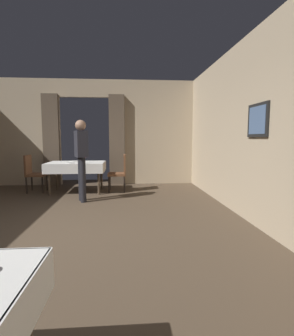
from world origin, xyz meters
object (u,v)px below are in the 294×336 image
Objects in this scene: flower_vase_mid at (84,159)px; person_waiter_by_doorway at (81,154)px; plate_mid_b at (74,161)px; chair_mid_left at (33,172)px; plate_mid_c at (70,163)px; dining_table_mid at (76,166)px; chair_mid_right at (120,171)px.

person_waiter_by_doorway is (0.06, -0.72, 0.18)m from flower_vase_mid.
person_waiter_by_doorway reaches higher than plate_mid_b.
flower_vase_mid is at bearing 94.60° from person_waiter_by_doorway.
person_waiter_by_doorway is at bearing -85.40° from flower_vase_mid.
chair_mid_left is 4.50× the size of plate_mid_c.
chair_mid_left is at bearing 175.80° from dining_table_mid.
flower_vase_mid is 0.75m from person_waiter_by_doorway.
chair_mid_right is 0.54× the size of person_waiter_by_doorway.
person_waiter_by_doorway reaches higher than plate_mid_c.
chair_mid_left is 3.96× the size of plate_mid_b.
flower_vase_mid is (0.24, -0.30, 0.18)m from dining_table_mid.
dining_table_mid is 1.50× the size of chair_mid_left.
person_waiter_by_doorway is (0.41, -1.31, 0.27)m from plate_mid_b.
chair_mid_left reaches higher than plate_mid_b.
plate_mid_c is at bearing 167.39° from flower_vase_mid.
chair_mid_right and flower_vase_mid have the same top height.
chair_mid_left reaches higher than dining_table_mid.
plate_mid_b reaches higher than dining_table_mid.
chair_mid_right is 3.96× the size of plate_mid_b.
flower_vase_mid is at bearing -15.97° from chair_mid_left.
flower_vase_mid is (-0.84, -0.33, 0.33)m from chair_mid_right.
plate_mid_b is at bearing 89.01° from plate_mid_c.
dining_table_mid is at bearing 62.45° from plate_mid_c.
chair_mid_right is at bearing 53.36° from person_waiter_by_doorway.
person_waiter_by_doorway is at bearing -62.74° from plate_mid_c.
person_waiter_by_doorway is at bearing -126.64° from chair_mid_right.
chair_mid_left reaches higher than plate_mid_c.
dining_table_mid is at bearing -4.20° from chair_mid_left.
flower_vase_mid is 0.76× the size of plate_mid_b.
plate_mid_c is (-0.01, -0.51, 0.00)m from plate_mid_b.
plate_mid_c reaches higher than dining_table_mid.
flower_vase_mid is 0.69m from plate_mid_b.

